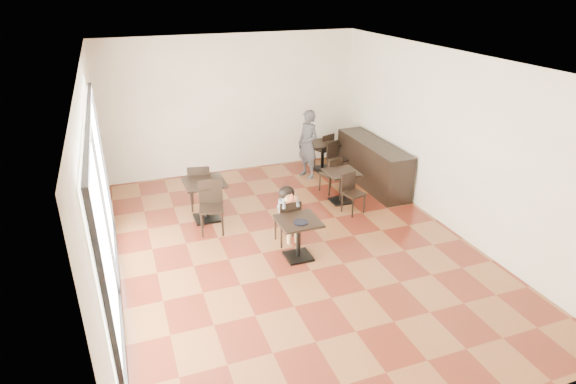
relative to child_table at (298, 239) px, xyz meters
name	(u,v)px	position (x,y,z in m)	size (l,w,h in m)	color
floor	(294,247)	(0.05, 0.34, -0.35)	(6.00, 8.00, 0.01)	brown
ceiling	(295,61)	(0.05, 0.34, 2.85)	(6.00, 8.00, 0.01)	silver
wall_back	(233,105)	(0.05, 4.34, 1.25)	(6.00, 0.01, 3.20)	white
wall_front	(451,308)	(0.05, -3.66, 1.25)	(6.00, 0.01, 3.20)	white
wall_left	(97,187)	(-2.95, 0.34, 1.25)	(0.01, 8.00, 3.20)	white
wall_right	(448,142)	(3.05, 0.34, 1.25)	(0.01, 8.00, 3.20)	white
storefront_window	(102,214)	(-2.92, -0.16, 1.05)	(0.04, 4.50, 2.60)	white
child_table	(298,239)	(0.00, 0.00, 0.00)	(0.67, 0.67, 0.71)	black
child_chair	(287,221)	(0.00, 0.55, 0.07)	(0.38, 0.38, 0.85)	black
child	(287,215)	(0.00, 0.55, 0.18)	(0.38, 0.54, 1.07)	slate
plate	(301,222)	(0.00, -0.10, 0.36)	(0.24, 0.24, 0.01)	black
pizza_slice	(291,199)	(0.00, 0.36, 0.58)	(0.25, 0.19, 0.06)	tan
adult_patron	(308,144)	(1.51, 3.27, 0.44)	(0.58, 0.38, 1.60)	#38373D
cafe_table_mid	(341,187)	(1.64, 1.75, -0.02)	(0.64, 0.64, 0.68)	black
cafe_table_left	(206,200)	(-1.17, 1.93, 0.04)	(0.76, 0.76, 0.80)	black
cafe_table_back	(322,156)	(2.02, 3.57, -0.01)	(0.66, 0.66, 0.70)	black
chair_mid_a	(330,174)	(1.64, 2.30, 0.05)	(0.37, 0.37, 0.81)	black
chair_mid_b	(354,194)	(1.64, 1.20, 0.05)	(0.37, 0.37, 0.81)	black
chair_left_a	(200,186)	(-1.17, 2.48, 0.13)	(0.43, 0.43, 0.96)	black
chair_left_b	(211,208)	(-1.17, 1.38, 0.13)	(0.43, 0.43, 0.96)	black
chair_back_a	(323,149)	(2.16, 3.84, 0.06)	(0.38, 0.38, 0.84)	black
chair_back_b	(337,160)	(2.16, 3.02, 0.06)	(0.38, 0.38, 0.84)	black
service_counter	(373,164)	(2.70, 2.34, 0.15)	(0.60, 2.40, 1.00)	black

